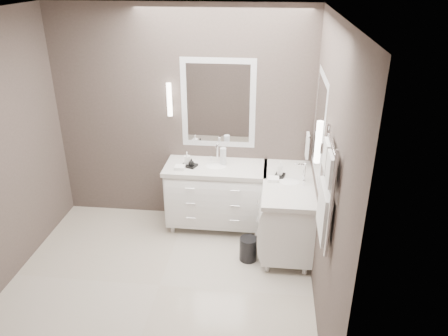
# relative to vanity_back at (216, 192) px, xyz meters

# --- Properties ---
(floor) EXTENTS (3.20, 3.00, 0.01)m
(floor) POSITION_rel_vanity_back_xyz_m (-0.45, -1.23, -0.49)
(floor) COLOR beige
(floor) RESTS_ON ground
(ceiling) EXTENTS (3.20, 3.00, 0.01)m
(ceiling) POSITION_rel_vanity_back_xyz_m (-0.45, -1.23, 2.22)
(ceiling) COLOR white
(ceiling) RESTS_ON wall_back
(wall_back) EXTENTS (3.20, 0.01, 2.70)m
(wall_back) POSITION_rel_vanity_back_xyz_m (-0.45, 0.28, 0.86)
(wall_back) COLOR #4E433E
(wall_back) RESTS_ON floor
(wall_front) EXTENTS (3.20, 0.01, 2.70)m
(wall_front) POSITION_rel_vanity_back_xyz_m (-0.45, -2.73, 0.86)
(wall_front) COLOR #4E433E
(wall_front) RESTS_ON floor
(wall_right) EXTENTS (0.01, 3.00, 2.70)m
(wall_right) POSITION_rel_vanity_back_xyz_m (1.15, -1.23, 0.86)
(wall_right) COLOR #4E433E
(wall_right) RESTS_ON floor
(vanity_back) EXTENTS (1.24, 0.59, 0.97)m
(vanity_back) POSITION_rel_vanity_back_xyz_m (0.00, 0.00, 0.00)
(vanity_back) COLOR white
(vanity_back) RESTS_ON floor
(vanity_right) EXTENTS (0.59, 1.24, 0.97)m
(vanity_right) POSITION_rel_vanity_back_xyz_m (0.88, -0.33, 0.00)
(vanity_right) COLOR white
(vanity_right) RESTS_ON floor
(mirror_back) EXTENTS (0.90, 0.02, 1.10)m
(mirror_back) POSITION_rel_vanity_back_xyz_m (-0.00, 0.26, 1.06)
(mirror_back) COLOR white
(mirror_back) RESTS_ON wall_back
(mirror_right) EXTENTS (0.02, 0.90, 1.10)m
(mirror_right) POSITION_rel_vanity_back_xyz_m (1.14, -0.43, 1.06)
(mirror_right) COLOR white
(mirror_right) RESTS_ON wall_right
(sconce_back) EXTENTS (0.06, 0.06, 0.40)m
(sconce_back) POSITION_rel_vanity_back_xyz_m (-0.58, 0.20, 1.11)
(sconce_back) COLOR white
(sconce_back) RESTS_ON wall_back
(sconce_right) EXTENTS (0.06, 0.06, 0.40)m
(sconce_right) POSITION_rel_vanity_back_xyz_m (1.08, -1.01, 1.11)
(sconce_right) COLOR white
(sconce_right) RESTS_ON wall_right
(towel_bar_corner) EXTENTS (0.03, 0.22, 0.30)m
(towel_bar_corner) POSITION_rel_vanity_back_xyz_m (1.09, 0.13, 0.63)
(towel_bar_corner) COLOR white
(towel_bar_corner) RESTS_ON wall_right
(towel_ladder) EXTENTS (0.06, 0.58, 0.90)m
(towel_ladder) POSITION_rel_vanity_back_xyz_m (1.10, -1.63, 0.91)
(towel_ladder) COLOR white
(towel_ladder) RESTS_ON wall_right
(waste_bin) EXTENTS (0.23, 0.23, 0.28)m
(waste_bin) POSITION_rel_vanity_back_xyz_m (0.45, -0.67, -0.35)
(waste_bin) COLOR black
(waste_bin) RESTS_ON floor
(amenity_tray_back) EXTENTS (0.21, 0.18, 0.03)m
(amenity_tray_back) POSITION_rel_vanity_back_xyz_m (-0.32, -0.05, 0.38)
(amenity_tray_back) COLOR black
(amenity_tray_back) RESTS_ON vanity_back
(amenity_tray_right) EXTENTS (0.14, 0.17, 0.02)m
(amenity_tray_right) POSITION_rel_vanity_back_xyz_m (0.77, -0.21, 0.38)
(amenity_tray_right) COLOR black
(amenity_tray_right) RESTS_ON vanity_right
(water_bottle) EXTENTS (0.10, 0.10, 0.22)m
(water_bottle) POSITION_rel_vanity_back_xyz_m (0.08, 0.04, 0.47)
(water_bottle) COLOR silver
(water_bottle) RESTS_ON vanity_back
(soap_bottle_a) EXTENTS (0.08, 0.08, 0.15)m
(soap_bottle_a) POSITION_rel_vanity_back_xyz_m (-0.35, -0.03, 0.47)
(soap_bottle_a) COLOR white
(soap_bottle_a) RESTS_ON amenity_tray_back
(soap_bottle_b) EXTENTS (0.08, 0.08, 0.09)m
(soap_bottle_b) POSITION_rel_vanity_back_xyz_m (-0.29, -0.08, 0.44)
(soap_bottle_b) COLOR black
(soap_bottle_b) RESTS_ON amenity_tray_back
(soap_bottle_c) EXTENTS (0.06, 0.06, 0.17)m
(soap_bottle_c) POSITION_rel_vanity_back_xyz_m (0.77, -0.21, 0.47)
(soap_bottle_c) COLOR white
(soap_bottle_c) RESTS_ON amenity_tray_right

